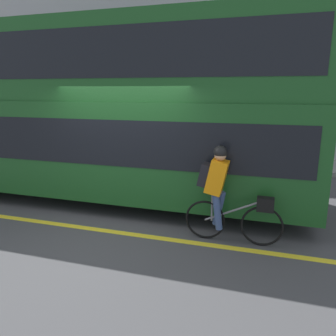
# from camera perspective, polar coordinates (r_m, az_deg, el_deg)

# --- Properties ---
(ground_plane) EXTENTS (80.00, 80.00, 0.00)m
(ground_plane) POSITION_cam_1_polar(r_m,az_deg,el_deg) (6.11, -8.95, -10.23)
(ground_plane) COLOR #424244
(road_center_line) EXTENTS (50.00, 0.14, 0.01)m
(road_center_line) POSITION_cam_1_polar(r_m,az_deg,el_deg) (5.96, -9.73, -10.84)
(road_center_line) COLOR yellow
(road_center_line) RESTS_ON ground_plane
(sidewalk_curb) EXTENTS (60.00, 2.01, 0.14)m
(sidewalk_curb) POSITION_cam_1_polar(r_m,az_deg,el_deg) (11.49, 4.09, 1.55)
(sidewalk_curb) COLOR gray
(sidewalk_curb) RESTS_ON ground_plane
(building_facade) EXTENTS (60.00, 0.30, 8.94)m
(building_facade) POSITION_cam_1_polar(r_m,az_deg,el_deg) (12.54, 5.75, 22.76)
(building_facade) COLOR #9E9EA3
(building_facade) RESTS_ON ground_plane
(bus) EXTENTS (10.34, 2.54, 3.76)m
(bus) POSITION_cam_1_polar(r_m,az_deg,el_deg) (7.81, -15.73, 10.42)
(bus) COLOR black
(bus) RESTS_ON ground_plane
(cyclist_on_bike) EXTENTS (1.58, 0.32, 1.59)m
(cyclist_on_bike) POSITION_cam_1_polar(r_m,az_deg,el_deg) (5.33, 9.65, -3.94)
(cyclist_on_bike) COLOR black
(cyclist_on_bike) RESTS_ON ground_plane
(street_sign_post) EXTENTS (0.36, 0.09, 2.51)m
(street_sign_post) POSITION_cam_1_polar(r_m,az_deg,el_deg) (11.14, 4.99, 8.80)
(street_sign_post) COLOR #59595B
(street_sign_post) RESTS_ON sidewalk_curb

